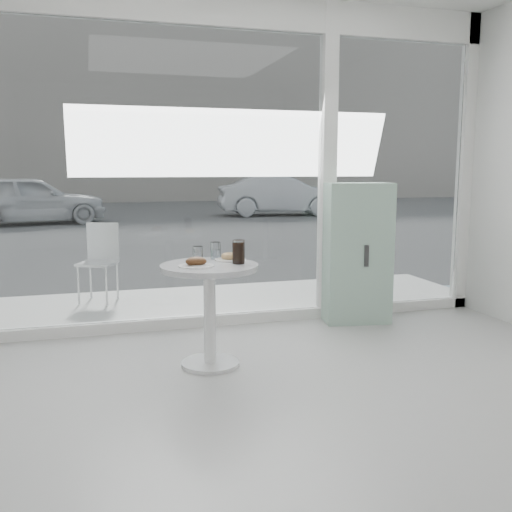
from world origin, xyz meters
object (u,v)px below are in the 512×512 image
object	(u,v)px
water_tumbler_b	(216,251)
cola_glass	(239,252)
plate_donut	(230,258)
car_white	(30,200)
main_table	(209,294)
water_tumbler_a	(198,255)
mint_cabinet	(356,253)
car_silver	(280,195)
patio_chair	(100,257)
plate_fritter	(197,263)

from	to	relation	value
water_tumbler_b	cola_glass	distance (m)	0.29
plate_donut	car_white	bearing A→B (deg)	101.74
main_table	water_tumbler_b	size ratio (longest dim) A/B	5.85
car_white	water_tumbler_a	world-z (taller)	car_white
mint_cabinet	cola_glass	size ratio (longest dim) A/B	7.61
car_silver	patio_chair	bearing A→B (deg)	159.53
patio_chair	water_tumbler_b	bearing A→B (deg)	-43.05
mint_cabinet	car_white	distance (m)	12.05
water_tumbler_a	water_tumbler_b	bearing A→B (deg)	37.12
mint_cabinet	water_tumbler_b	size ratio (longest dim) A/B	10.15
main_table	patio_chair	distance (m)	2.37
cola_glass	mint_cabinet	bearing A→B (deg)	32.64
plate_fritter	main_table	bearing A→B (deg)	32.44
car_silver	plate_fritter	bearing A→B (deg)	166.14
mint_cabinet	plate_fritter	size ratio (longest dim) A/B	5.25
plate_donut	water_tumbler_b	size ratio (longest dim) A/B	1.83
mint_cabinet	plate_donut	world-z (taller)	mint_cabinet
main_table	water_tumbler_a	xyz separation A→B (m)	(-0.06, 0.13, 0.27)
car_white	plate_donut	distance (m)	12.39
car_white	plate_fritter	size ratio (longest dim) A/B	15.21
mint_cabinet	water_tumbler_b	world-z (taller)	mint_cabinet
mint_cabinet	water_tumbler_a	distance (m)	1.85
plate_fritter	mint_cabinet	bearing A→B (deg)	28.75
main_table	water_tumbler_b	distance (m)	0.39
plate_donut	cola_glass	world-z (taller)	cola_glass
car_white	main_table	bearing A→B (deg)	-179.33
car_silver	water_tumbler_b	bearing A→B (deg)	166.47
car_silver	car_white	bearing A→B (deg)	104.72
main_table	car_silver	distance (m)	14.16
main_table	cola_glass	xyz separation A→B (m)	(0.22, -0.02, 0.30)
mint_cabinet	cola_glass	bearing A→B (deg)	-138.22
patio_chair	plate_donut	world-z (taller)	patio_chair
mint_cabinet	plate_fritter	xyz separation A→B (m)	(-1.72, -0.95, 0.13)
car_white	cola_glass	size ratio (longest dim) A/B	22.06
water_tumbler_a	car_silver	bearing A→B (deg)	68.75
main_table	car_silver	xyz separation A→B (m)	(5.04, 13.23, 0.10)
patio_chair	cola_glass	bearing A→B (deg)	-43.04
plate_donut	main_table	bearing A→B (deg)	-144.05
plate_fritter	water_tumbler_a	bearing A→B (deg)	76.85
plate_donut	water_tumbler_a	world-z (taller)	water_tumbler_a
car_silver	plate_fritter	size ratio (longest dim) A/B	15.40
mint_cabinet	car_silver	xyz separation A→B (m)	(3.42, 12.35, -0.02)
water_tumbler_b	cola_glass	world-z (taller)	cola_glass
water_tumbler_a	patio_chair	bearing A→B (deg)	107.86
water_tumbler_b	car_white	bearing A→B (deg)	101.43
mint_cabinet	cola_glass	distance (m)	1.67
car_silver	plate_fritter	xyz separation A→B (m)	(-5.14, -13.30, 0.15)
mint_cabinet	plate_donut	xyz separation A→B (m)	(-1.43, -0.74, 0.12)
patio_chair	car_silver	distance (m)	12.41
car_white	car_silver	size ratio (longest dim) A/B	0.99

